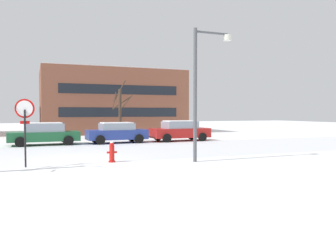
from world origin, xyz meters
name	(u,v)px	position (x,y,z in m)	size (l,w,h in m)	color
ground_plane	(70,161)	(0.00, 0.00, 0.00)	(120.00, 120.00, 0.00)	white
road_surface	(64,153)	(0.00, 3.28, 0.00)	(80.00, 8.55, 0.00)	silver
stop_sign	(25,119)	(-1.84, -1.23, 1.91)	(0.74, 0.20, 2.72)	black
fire_hydrant	(112,152)	(1.67, -0.99, 0.46)	(0.44, 0.30, 0.92)	red
street_lamp	(202,81)	(5.46, -2.18, 3.59)	(1.87, 0.36, 5.88)	#4C4F54
parked_car_green	(44,134)	(-0.86, 8.62, 0.76)	(4.59, 2.23, 1.50)	#1E6038
parked_car_blue	(117,132)	(4.03, 8.36, 0.75)	(4.28, 2.09, 1.47)	#283D93
parked_car_red	(180,131)	(8.93, 8.34, 0.79)	(4.54, 2.14, 1.56)	red
tree_far_left	(120,111)	(5.26, 12.45, 2.29)	(1.80, 1.43, 4.92)	#423326
building_far_right	(111,102)	(6.45, 21.85, 3.34)	(14.54, 9.62, 6.69)	brown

